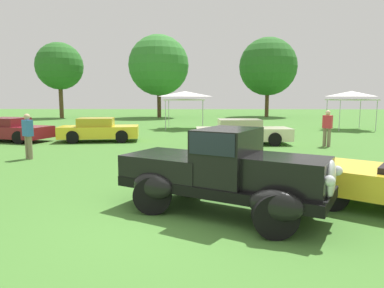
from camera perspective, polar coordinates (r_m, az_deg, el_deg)
name	(u,v)px	position (r m, az deg, el deg)	size (l,w,h in m)	color
ground_plane	(181,222)	(6.65, -1.73, -12.60)	(120.00, 120.00, 0.00)	#42752D
feature_pickup_truck	(224,171)	(6.91, 5.19, -4.38)	(4.31, 3.25, 1.70)	black
show_car_burgundy	(9,130)	(20.67, -27.65, 2.08)	(4.64, 2.84, 1.22)	maroon
show_car_yellow	(99,130)	(18.82, -14.97, 2.23)	(4.20, 2.23, 1.22)	yellow
show_car_cream	(242,132)	(17.32, 8.20, 1.97)	(4.65, 1.90, 1.22)	beige
spectator_by_row	(28,135)	(14.33, -25.18, 1.39)	(0.46, 0.43, 1.69)	#7F7056
spectator_far_side	(327,127)	(17.42, 21.19, 2.59)	(0.46, 0.44, 1.69)	#7F7056
canopy_tent_left_field	(185,95)	(25.47, -1.16, 7.96)	(2.88, 2.88, 2.71)	#B7B7BC
canopy_tent_center_field	(351,95)	(27.17, 24.56, 7.25)	(2.73, 2.73, 2.71)	#B7B7BC
treeline_far_left	(59,66)	(41.31, -20.80, 11.76)	(5.05, 5.05, 8.13)	brown
treeline_mid_left	(159,65)	(39.80, -5.46, 12.64)	(6.65, 6.65, 9.09)	#47331E
treeline_center	(268,67)	(42.06, 12.27, 12.22)	(6.61, 6.61, 9.06)	brown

